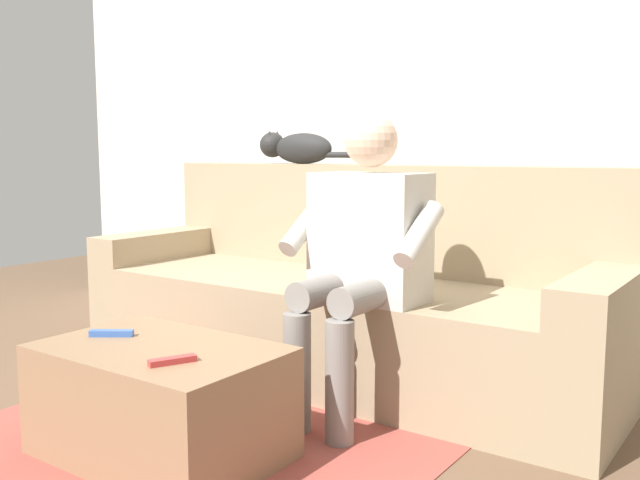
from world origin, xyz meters
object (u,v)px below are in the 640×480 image
(cat_on_backrest, at_px, (295,147))
(remote_blue, at_px, (112,333))
(coffee_table, at_px, (161,401))
(couch, at_px, (349,301))
(remote_red, at_px, (173,360))
(person_solo_seated, at_px, (362,247))

(cat_on_backrest, bearing_deg, remote_blue, 101.20)
(coffee_table, bearing_deg, couch, -90.00)
(remote_red, bearing_deg, person_solo_seated, -165.81)
(coffee_table, relative_size, person_solo_seated, 0.69)
(couch, bearing_deg, remote_red, 97.92)
(remote_blue, bearing_deg, couch, -136.05)
(person_solo_seated, height_order, cat_on_backrest, person_solo_seated)
(person_solo_seated, xyz_separation_m, cat_on_backrest, (0.84, -0.70, 0.37))
(person_solo_seated, height_order, remote_blue, person_solo_seated)
(coffee_table, relative_size, remote_red, 5.52)
(remote_blue, distance_m, remote_red, 0.41)
(cat_on_backrest, xyz_separation_m, remote_red, (-0.68, 1.50, -0.64))
(couch, relative_size, cat_on_backrest, 4.12)
(person_solo_seated, relative_size, remote_blue, 7.74)
(couch, bearing_deg, person_solo_seated, 127.73)
(couch, relative_size, person_solo_seated, 2.15)
(remote_blue, height_order, remote_red, remote_blue)
(couch, height_order, remote_red, couch)
(couch, bearing_deg, coffee_table, 90.00)
(remote_blue, bearing_deg, cat_on_backrest, -113.52)
(coffee_table, height_order, cat_on_backrest, cat_on_backrest)
(cat_on_backrest, bearing_deg, person_solo_seated, 140.16)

